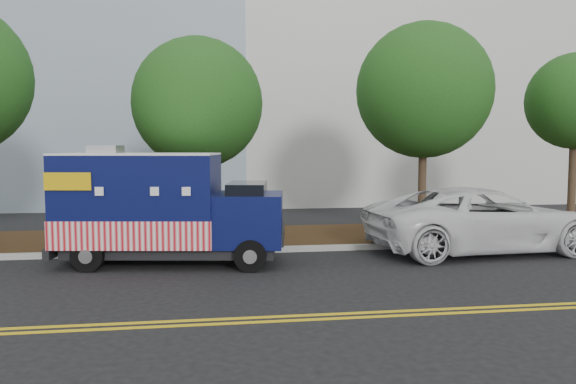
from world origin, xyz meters
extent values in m
plane|color=black|center=(0.00, 0.00, 0.00)|extent=(120.00, 120.00, 0.00)
cube|color=#9E9E99|center=(0.00, 1.40, 0.07)|extent=(120.00, 0.18, 0.15)
cube|color=#321E0E|center=(0.00, 3.50, 0.07)|extent=(120.00, 4.00, 0.15)
cube|color=gold|center=(0.00, -4.45, 0.01)|extent=(120.00, 0.10, 0.01)
cube|color=gold|center=(0.00, -4.70, 0.01)|extent=(120.00, 0.10, 0.01)
cylinder|color=#38281C|center=(-0.08, 3.42, 1.61)|extent=(0.26, 0.26, 3.22)
sphere|color=#1C4814|center=(-0.08, 3.42, 4.20)|extent=(3.91, 3.91, 3.91)
cylinder|color=#38281C|center=(7.10, 3.63, 1.80)|extent=(0.26, 0.26, 3.60)
sphere|color=#1C4814|center=(7.10, 3.63, 4.69)|extent=(4.34, 4.34, 4.34)
cylinder|color=#38281C|center=(12.22, 3.33, 1.80)|extent=(0.26, 0.26, 3.60)
sphere|color=#1C4814|center=(12.22, 3.33, 4.39)|extent=(3.16, 3.16, 3.16)
cube|color=black|center=(-0.69, 0.26, 0.38)|extent=(5.22, 2.45, 0.25)
cube|color=#090E41|center=(-1.49, 0.39, 1.61)|extent=(4.04, 2.61, 2.15)
cube|color=red|center=(-1.49, 0.39, 0.85)|extent=(4.08, 2.67, 0.67)
cube|color=white|center=(-1.49, 0.39, 2.71)|extent=(4.04, 2.61, 0.05)
cube|color=#B7B7BA|center=(-2.29, 0.51, 2.83)|extent=(0.82, 0.82, 0.20)
cube|color=#090E41|center=(1.17, -0.02, 1.12)|extent=(1.89, 2.15, 1.26)
cube|color=black|center=(1.13, -0.01, 1.72)|extent=(1.15, 1.87, 0.58)
cube|color=black|center=(1.99, -0.15, 0.70)|extent=(0.34, 1.78, 0.27)
cube|color=black|center=(-3.39, 0.68, 0.40)|extent=(0.47, 2.02, 0.25)
cube|color=#B7B7BA|center=(-3.37, 0.68, 1.66)|extent=(0.28, 1.60, 1.70)
cube|color=#B7B7BA|center=(-1.06, 1.40, 1.66)|extent=(1.60, 0.28, 0.99)
cube|color=#DDB00B|center=(-2.98, -0.46, 2.11)|extent=(1.07, 0.18, 0.40)
cube|color=#DDB00B|center=(-2.66, 1.65, 2.11)|extent=(1.07, 0.18, 0.40)
cylinder|color=black|center=(1.12, -0.94, 0.38)|extent=(0.78, 0.36, 0.75)
cylinder|color=black|center=(1.40, 0.87, 0.38)|extent=(0.78, 0.36, 0.75)
cylinder|color=black|center=(-2.60, -0.37, 0.38)|extent=(0.78, 0.36, 0.75)
cylinder|color=black|center=(-2.32, 1.44, 0.38)|extent=(0.78, 0.36, 0.75)
imported|color=silver|center=(7.66, 0.63, 0.89)|extent=(6.60, 3.41, 1.78)
camera|label=1|loc=(0.10, -13.72, 2.89)|focal=35.00mm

